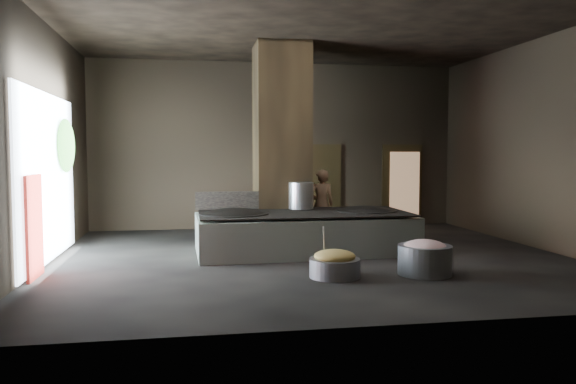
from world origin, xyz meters
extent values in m
cube|color=black|center=(0.00, 0.00, -0.05)|extent=(10.00, 9.00, 0.10)
cube|color=black|center=(0.00, 0.00, 4.55)|extent=(10.00, 9.00, 0.10)
cube|color=black|center=(0.00, 4.55, 2.25)|extent=(10.00, 0.10, 4.50)
cube|color=black|center=(0.00, -4.55, 2.25)|extent=(10.00, 0.10, 4.50)
cube|color=black|center=(-5.05, 0.00, 2.25)|extent=(0.10, 9.00, 4.50)
cube|color=black|center=(5.05, 0.00, 2.25)|extent=(0.10, 9.00, 4.50)
cube|color=black|center=(-0.30, 1.90, 2.25)|extent=(1.20, 1.20, 4.50)
cube|color=silver|center=(-0.05, 0.57, 0.38)|extent=(4.45, 2.21, 0.76)
cube|color=black|center=(-0.05, 0.57, 0.82)|extent=(4.30, 2.06, 0.03)
ellipsoid|color=black|center=(-1.50, 0.52, 0.75)|extent=(1.39, 1.39, 0.38)
cylinder|color=black|center=(-1.50, 0.52, 0.82)|extent=(1.41, 1.41, 0.05)
ellipsoid|color=black|center=(1.30, 0.62, 0.75)|extent=(1.29, 1.29, 0.36)
cylinder|color=black|center=(1.30, 0.62, 0.82)|extent=(1.32, 1.32, 0.05)
cylinder|color=#B7BBC0|center=(0.00, 1.12, 1.13)|extent=(0.54, 0.54, 0.57)
cube|color=black|center=(-1.50, 1.32, 1.03)|extent=(1.53, 0.09, 0.38)
imported|color=#986E4D|center=(0.73, 2.27, 0.83)|extent=(0.62, 0.41, 1.66)
cylinder|color=slate|center=(-0.02, -1.86, 0.16)|extent=(0.95, 0.95, 0.31)
ellipsoid|color=#899749|center=(-0.02, -1.86, 0.35)|extent=(0.69, 0.69, 0.21)
cylinder|color=#B7BBC0|center=(-0.17, -1.71, 0.55)|extent=(0.12, 0.33, 0.60)
cylinder|color=slate|center=(1.53, -1.92, 0.25)|extent=(0.95, 0.95, 0.50)
ellipsoid|color=#D37E83|center=(1.53, -1.92, 0.45)|extent=(0.75, 0.75, 0.29)
cube|color=black|center=(1.20, 4.45, 1.10)|extent=(1.18, 0.08, 2.38)
cube|color=#8C6647|center=(0.91, 4.59, 1.05)|extent=(0.88, 0.04, 2.08)
cube|color=black|center=(3.60, 4.45, 1.10)|extent=(1.18, 0.08, 2.38)
cube|color=#8C6647|center=(3.65, 4.38, 1.05)|extent=(0.87, 0.04, 2.06)
cube|color=white|center=(-4.95, 0.20, 1.60)|extent=(0.04, 4.20, 3.10)
cube|color=maroon|center=(-4.88, -1.10, 0.85)|extent=(0.05, 0.90, 1.70)
ellipsoid|color=#194714|center=(-4.85, 1.30, 2.20)|extent=(0.28, 1.10, 1.10)
camera|label=1|loc=(-2.36, -10.76, 2.05)|focal=35.00mm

